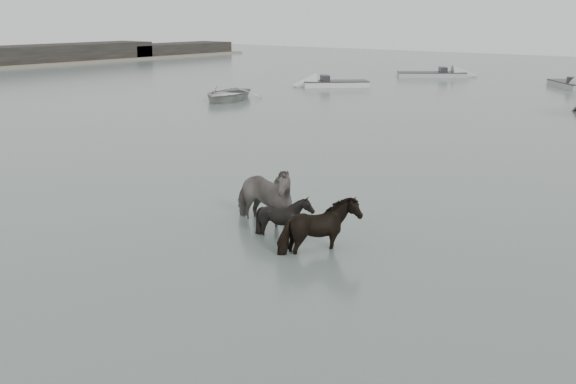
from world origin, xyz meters
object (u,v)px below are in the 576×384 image
object	(u,v)px
pony_dark	(321,219)
rowboat_lead	(227,92)
pony_pinto	(262,188)
pony_black	(285,211)

from	to	relation	value
pony_dark	rowboat_lead	world-z (taller)	pony_dark
rowboat_lead	pony_pinto	bearing A→B (deg)	-66.53
pony_pinto	rowboat_lead	size ratio (longest dim) A/B	0.46
pony_dark	rowboat_lead	bearing A→B (deg)	48.24
pony_pinto	pony_black	bearing A→B (deg)	-109.32
pony_pinto	rowboat_lead	bearing A→B (deg)	49.70
pony_pinto	pony_black	xyz separation A→B (m)	(0.99, -0.45, -0.27)
pony_dark	pony_black	world-z (taller)	pony_dark
pony_dark	rowboat_lead	xyz separation A→B (m)	(-18.90, 17.68, -0.26)
pony_pinto	pony_dark	xyz separation A→B (m)	(2.21, -0.84, -0.14)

